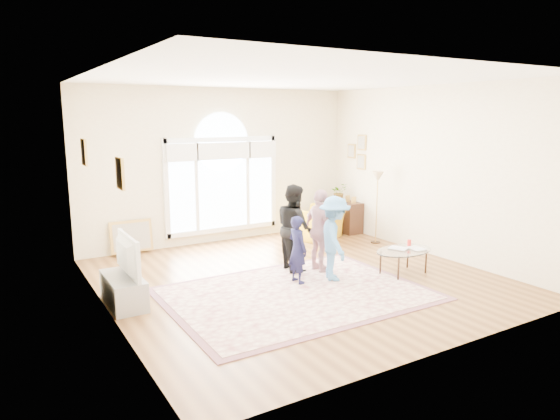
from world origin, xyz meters
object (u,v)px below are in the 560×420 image
tv_console (124,290)px  armchair (318,223)px  area_rug (296,294)px  television (122,256)px  coffee_table (404,251)px

tv_console → armchair: bearing=21.3°
area_rug → tv_console: (-2.32, 0.90, 0.20)m
area_rug → television: 2.58m
tv_console → television: (0.01, -0.00, 0.50)m
television → armchair: 4.95m
coffee_table → tv_console: bearing=162.5°
area_rug → armchair: size_ratio=3.50×
television → coffee_table: bearing=-12.8°
television → coffee_table: (4.39, -1.00, -0.31)m
television → armchair: bearing=21.3°
coffee_table → armchair: size_ratio=1.10×
armchair → area_rug: bearing=25.4°
area_rug → television: size_ratio=3.56×
tv_console → coffee_table: (4.40, -1.00, 0.19)m
tv_console → coffee_table: bearing=-12.8°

